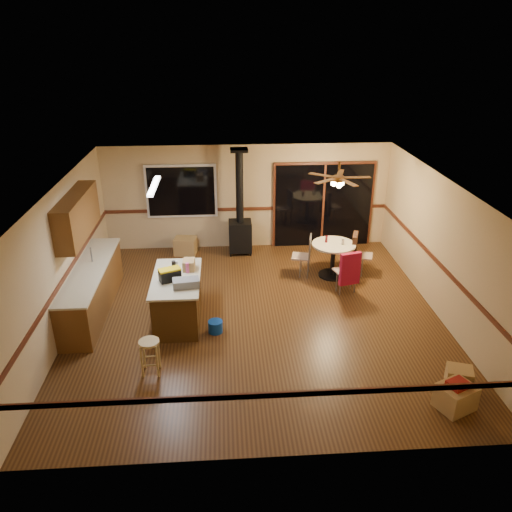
{
  "coord_description": "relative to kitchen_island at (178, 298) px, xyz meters",
  "views": [
    {
      "loc": [
        -0.59,
        -8.3,
        5.05
      ],
      "look_at": [
        0.0,
        0.3,
        1.15
      ],
      "focal_mm": 35.0,
      "sensor_mm": 36.0,
      "label": 1
    }
  ],
  "objects": [
    {
      "name": "glass_red",
      "position": [
        3.16,
        1.75,
        0.4
      ],
      "size": [
        0.06,
        0.06,
        0.15
      ],
      "primitive_type": "cylinder",
      "rotation": [
        0.0,
        0.0,
        0.06
      ],
      "color": "#590C14",
      "rests_on": "dining_table"
    },
    {
      "name": "chair_left",
      "position": [
        2.71,
        1.72,
        0.14
      ],
      "size": [
        0.49,
        0.48,
        0.51
      ],
      "color": "tan",
      "rests_on": "ground"
    },
    {
      "name": "bottle_white",
      "position": [
        -0.02,
        0.37,
        0.53
      ],
      "size": [
        0.06,
        0.06,
        0.16
      ],
      "primitive_type": "cylinder",
      "rotation": [
        0.0,
        0.0,
        -0.12
      ],
      "color": "white",
      "rests_on": "kitchen_island"
    },
    {
      "name": "wall_right",
      "position": [
        5.0,
        0.0,
        0.85
      ],
      "size": [
        0.0,
        7.0,
        7.0
      ],
      "primitive_type": "plane",
      "rotation": [
        1.57,
        0.0,
        -1.57
      ],
      "color": "tan",
      "rests_on": "ground"
    },
    {
      "name": "box_under_window",
      "position": [
        -0.06,
        3.09,
        -0.24
      ],
      "size": [
        0.58,
        0.49,
        0.42
      ],
      "primitive_type": "cube",
      "rotation": [
        0.0,
        0.0,
        -0.15
      ],
      "color": "#A17D47",
      "rests_on": "floor"
    },
    {
      "name": "wall_front",
      "position": [
        1.5,
        -3.5,
        0.85
      ],
      "size": [
        7.0,
        0.0,
        7.0
      ],
      "primitive_type": "plane",
      "rotation": [
        -1.57,
        0.0,
        0.0
      ],
      "color": "tan",
      "rests_on": "ground"
    },
    {
      "name": "countertop",
      "position": [
        -1.7,
        0.5,
        0.43
      ],
      "size": [
        0.64,
        3.04,
        0.04
      ],
      "primitive_type": "cube",
      "color": "#C2B997",
      "rests_on": "lower_cabinets"
    },
    {
      "name": "wood_stove",
      "position": [
        1.3,
        3.05,
        0.28
      ],
      "size": [
        0.55,
        0.5,
        2.52
      ],
      "color": "black",
      "rests_on": "ground"
    },
    {
      "name": "upper_cabinets",
      "position": [
        -1.83,
        0.7,
        1.45
      ],
      "size": [
        0.35,
        2.0,
        0.8
      ],
      "primitive_type": "cube",
      "color": "brown",
      "rests_on": "ground"
    },
    {
      "name": "floor",
      "position": [
        1.5,
        0.0,
        -0.45
      ],
      "size": [
        7.0,
        7.0,
        0.0
      ],
      "primitive_type": "plane",
      "color": "#4A2C14",
      "rests_on": "ground"
    },
    {
      "name": "chair_near",
      "position": [
        3.45,
        0.77,
        0.14
      ],
      "size": [
        0.52,
        0.55,
        0.7
      ],
      "color": "tan",
      "rests_on": "ground"
    },
    {
      "name": "lower_cabinets",
      "position": [
        -1.7,
        0.5,
        -0.02
      ],
      "size": [
        0.6,
        3.0,
        0.86
      ],
      "primitive_type": "cube",
      "color": "brown",
      "rests_on": "ground"
    },
    {
      "name": "bottle_dark",
      "position": [
        -0.04,
        0.15,
        0.58
      ],
      "size": [
        0.1,
        0.1,
        0.26
      ],
      "primitive_type": "cylinder",
      "rotation": [
        0.0,
        0.0,
        0.38
      ],
      "color": "black",
      "rests_on": "kitchen_island"
    },
    {
      "name": "ceiling",
      "position": [
        1.5,
        0.0,
        2.15
      ],
      "size": [
        7.0,
        7.0,
        0.0
      ],
      "primitive_type": "plane",
      "rotation": [
        3.14,
        0.0,
        0.0
      ],
      "color": "silver",
      "rests_on": "ground"
    },
    {
      "name": "window",
      "position": [
        -0.1,
        3.45,
        1.05
      ],
      "size": [
        1.72,
        0.1,
        1.32
      ],
      "primitive_type": "cube",
      "color": "black",
      "rests_on": "ground"
    },
    {
      "name": "box_corner_b",
      "position": [
        4.48,
        -2.26,
        -0.3
      ],
      "size": [
        0.47,
        0.43,
        0.31
      ],
      "primitive_type": "cube",
      "rotation": [
        0.0,
        0.0,
        -0.34
      ],
      "color": "#A17D47",
      "rests_on": "floor"
    },
    {
      "name": "box_corner_a",
      "position": [
        4.21,
        -2.75,
        -0.26
      ],
      "size": [
        0.63,
        0.59,
        0.38
      ],
      "primitive_type": "cube",
      "rotation": [
        0.0,
        0.0,
        0.42
      ],
      "color": "#A17D47",
      "rests_on": "floor"
    },
    {
      "name": "box_on_island",
      "position": [
        0.22,
        0.32,
        0.54
      ],
      "size": [
        0.23,
        0.3,
        0.2
      ],
      "primitive_type": "cube",
      "rotation": [
        0.0,
        0.0,
        -0.05
      ],
      "color": "#A17D47",
      "rests_on": "kitchen_island"
    },
    {
      "name": "wall_back",
      "position": [
        1.5,
        3.5,
        0.85
      ],
      "size": [
        7.0,
        0.0,
        7.0
      ],
      "primitive_type": "plane",
      "rotation": [
        1.57,
        0.0,
        0.0
      ],
      "color": "tan",
      "rests_on": "ground"
    },
    {
      "name": "dining_table",
      "position": [
        3.31,
        1.65,
        0.08
      ],
      "size": [
        0.96,
        0.96,
        0.78
      ],
      "color": "black",
      "rests_on": "ground"
    },
    {
      "name": "ceiling_fan",
      "position": [
        3.31,
        1.65,
        1.76
      ],
      "size": [
        0.24,
        0.24,
        0.55
      ],
      "color": "brown",
      "rests_on": "ceiling"
    },
    {
      "name": "chair_rail",
      "position": [
        1.5,
        0.0,
        0.55
      ],
      "size": [
        7.0,
        7.0,
        0.08
      ],
      "primitive_type": null,
      "color": "#4D2213",
      "rests_on": "ground"
    },
    {
      "name": "box_small_red",
      "position": [
        4.21,
        -2.75,
        -0.03
      ],
      "size": [
        0.36,
        0.34,
        0.08
      ],
      "primitive_type": "cube",
      "rotation": [
        0.0,
        0.0,
        0.42
      ],
      "color": "maroon",
      "rests_on": "box_corner_a"
    },
    {
      "name": "sliding_door",
      "position": [
        3.4,
        3.45,
        0.6
      ],
      "size": [
        2.52,
        0.1,
        2.1
      ],
      "primitive_type": "cube",
      "color": "black",
      "rests_on": "ground"
    },
    {
      "name": "toolbox_black",
      "position": [
        -0.09,
        -0.13,
        0.55
      ],
      "size": [
        0.43,
        0.33,
        0.21
      ],
      "primitive_type": "cube",
      "rotation": [
        0.0,
        0.0,
        0.38
      ],
      "color": "black",
      "rests_on": "kitchen_island"
    },
    {
      "name": "glass_cream",
      "position": [
        3.49,
        1.6,
        0.4
      ],
      "size": [
        0.07,
        0.07,
        0.15
      ],
      "primitive_type": "cylinder",
      "rotation": [
        0.0,
        0.0,
        -0.1
      ],
      "color": "beige",
      "rests_on": "dining_table"
    },
    {
      "name": "toolbox_yellow_lid",
      "position": [
        -0.09,
        -0.13,
        0.67
      ],
      "size": [
        0.44,
        0.33,
        0.03
      ],
      "primitive_type": "cube",
      "rotation": [
        0.0,
        0.0,
        0.38
      ],
      "color": "gold",
      "rests_on": "toolbox_black"
    },
    {
      "name": "fluorescent_strip",
      "position": [
        -0.3,
        0.3,
        2.11
      ],
      "size": [
        0.1,
        1.2,
        0.04
      ],
      "primitive_type": "cube",
      "color": "white",
      "rests_on": "ceiling"
    },
    {
      "name": "kitchen_island",
      "position": [
        0.0,
        0.0,
        0.0
      ],
      "size": [
        0.88,
        1.68,
        0.9
      ],
      "color": "#452B11",
      "rests_on": "ground"
    },
    {
      "name": "bar_stool",
      "position": [
        -0.32,
        -1.61,
        -0.15
      ],
      "size": [
        0.38,
        0.38,
        0.6
      ],
      "primitive_type": "cylinder",
      "rotation": [
        0.0,
        0.0,
        -0.19
      ],
      "color": "tan",
      "rests_on": "floor"
    },
    {
      "name": "chair_right",
      "position": [
        3.83,
        1.75,
        0.14
      ],
      "size": [
        0.57,
        0.54,
        0.7
      ],
      "color": "tan",
      "rests_on": "ground"
    },
    {
      "name": "blue_bucket",
      "position": [
        0.7,
        -0.49,
        -0.34
      ],
      "size": [
        0.33,
        0.33,
        0.22
      ],
      "primitive_type": "cylinder",
      "rotation": [
        0.0,
        0.0,
        -0.27
      ],
      "color": "#0D42B9",
      "rests_on": "floor"
    },
    {
      "name": "bottle_pink",
      "position": [
        0.2,
        0.18,
        0.55
      ],
      "size": [
        0.08,
        0.08,
        0.2
      ],
      "primitive_type": "cylinder",
      "rotation": [
        0.0,
        0.0,
        -0.19
      ],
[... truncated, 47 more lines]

